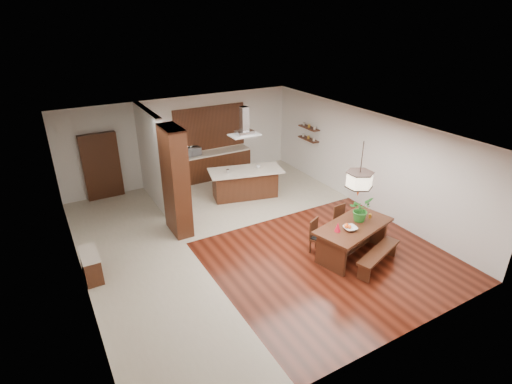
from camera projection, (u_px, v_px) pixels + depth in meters
room_shell at (245, 164)px, 9.68m from camera, size 9.00×9.04×2.92m
tile_hallway at (143, 268)px, 9.31m from camera, size 2.50×9.00×0.01m
tile_kitchen at (243, 193)px, 13.08m from camera, size 5.50×4.00×0.01m
soffit_band at (245, 131)px, 9.34m from camera, size 8.00×9.00×0.02m
partition_pier at (176, 182)px, 10.26m from camera, size 0.45×1.00×2.90m
partition_stub at (152, 158)px, 11.91m from camera, size 0.18×2.40×2.90m
hallway_console at (91, 265)px, 8.86m from camera, size 0.37×0.88×0.63m
hallway_doorway at (102, 166)px, 12.36m from camera, size 1.10×0.20×2.10m
rear_counter at (214, 165)px, 14.11m from camera, size 2.60×0.62×0.95m
kitchen_window at (210, 128)px, 13.78m from camera, size 2.60×0.08×1.50m
shelf_lower at (308, 139)px, 13.76m from camera, size 0.26×0.90×0.04m
shelf_upper at (309, 128)px, 13.59m from camera, size 0.26×0.90×0.04m
dining_table at (353, 233)px, 9.56m from camera, size 2.18×1.45×0.83m
dining_bench at (378, 259)px, 9.26m from camera, size 1.56×0.81×0.43m
dining_chair_left at (320, 237)px, 9.72m from camera, size 0.51×0.51×0.87m
dining_chair_right at (343, 223)px, 10.34m from camera, size 0.42×0.42×0.90m
pendant_lantern at (361, 169)px, 8.88m from camera, size 0.64×0.64×1.31m
foliage_plant at (360, 209)px, 9.56m from camera, size 0.66×0.62×0.59m
fruit_bowl at (350, 228)px, 9.24m from camera, size 0.36×0.36×0.08m
napkin_cone at (338, 227)px, 9.15m from camera, size 0.16×0.16×0.23m
gold_ornament at (370, 216)px, 9.77m from camera, size 0.09×0.09×0.10m
kitchen_island at (245, 183)px, 12.62m from camera, size 2.44×1.50×0.94m
range_hood at (244, 121)px, 11.79m from camera, size 0.90×0.55×0.87m
island_cup at (258, 167)px, 12.50m from camera, size 0.15×0.15×0.10m
microwave at (193, 151)px, 13.52m from camera, size 0.55×0.42×0.28m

